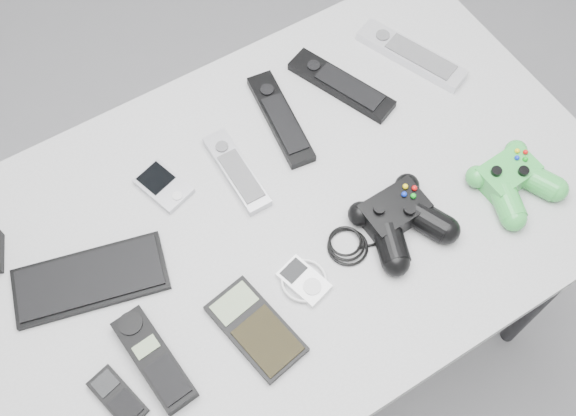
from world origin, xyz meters
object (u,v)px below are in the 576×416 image
calculator (256,328)px  mp3_player (304,281)px  pda_keyboard (90,279)px  remote_silver_a (236,171)px  mobile_phone (118,397)px  remote_silver_b (411,54)px  cordless_handset (154,359)px  pda (164,186)px  remote_black_b (341,85)px  controller_black (400,217)px  desk (289,226)px  controller_green (513,179)px  remote_black_a (280,118)px

calculator → mp3_player: calculator is taller
pda_keyboard → remote_silver_a: size_ratio=1.40×
remote_silver_a → mp3_player: bearing=-91.4°
remote_silver_a → mobile_phone: (-0.37, -0.26, -0.00)m
pda_keyboard → remote_silver_a: (0.32, 0.06, 0.00)m
remote_silver_b → cordless_handset: cordless_handset is taller
pda → remote_silver_b: bearing=-16.0°
remote_black_b → controller_black: controller_black is taller
pda_keyboard → mobile_phone: 0.21m
pda_keyboard → cordless_handset: (0.03, -0.19, 0.01)m
remote_black_b → cordless_handset: 0.65m
desk → controller_green: size_ratio=7.33×
pda → cordless_handset: size_ratio=0.55×
remote_black_a → remote_silver_b: (0.31, -0.01, 0.00)m
calculator → controller_black: size_ratio=0.62×
remote_silver_a → remote_silver_b: (0.44, 0.05, 0.00)m
remote_black_a → cordless_handset: 0.52m
desk → remote_black_b: bearing=37.8°
remote_black_b → remote_black_a: bearing=160.9°
cordless_handset → mp3_player: size_ratio=2.09×
remote_black_b → controller_green: 0.38m
remote_silver_b → mobile_phone: size_ratio=2.32×
remote_black_a → mp3_player: size_ratio=2.59×
pda_keyboard → remote_silver_b: remote_silver_b is taller
pda_keyboard → mp3_player: (0.31, -0.20, -0.00)m
calculator → remote_silver_b: bearing=20.6°
mp3_player → calculator: bearing=179.5°
remote_silver_b → cordless_handset: (-0.74, -0.29, 0.00)m
controller_black → pda: bearing=136.8°
mp3_player → controller_green: 0.43m
remote_silver_a → pda_keyboard: bearing=-169.4°
remote_silver_b → mp3_player: 0.55m
mp3_player → remote_silver_b: bearing=18.6°
pda_keyboard → mobile_phone: size_ratio=2.55×
remote_silver_b → remote_black_b: bearing=154.6°
remote_silver_b → cordless_handset: size_ratio=1.32×
pda_keyboard → cordless_handset: size_ratio=1.45×
pda → controller_green: bearing=-48.2°
calculator → controller_black: 0.32m
remote_silver_a → mp3_player: 0.25m
remote_silver_a → cordless_handset: size_ratio=1.04×
cordless_handset → controller_green: controller_green is taller
desk → remote_black_a: bearing=63.3°
controller_green → remote_black_a: bearing=126.4°
remote_silver_b → mp3_player: bearing=-167.5°
desk → pda_keyboard: bearing=170.3°
mobile_phone → mp3_player: size_ratio=1.18×
pda → remote_silver_a: 0.14m
pda → controller_black: size_ratio=0.36×
desk → controller_green: (0.38, -0.17, 0.09)m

